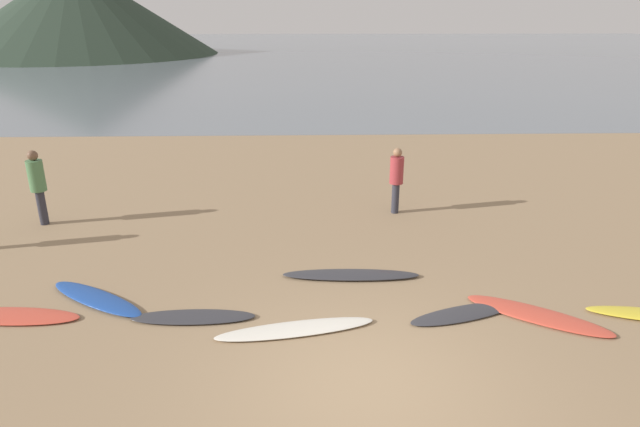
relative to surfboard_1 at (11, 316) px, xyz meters
name	(u,v)px	position (x,y,z in m)	size (l,w,h in m)	color
ground_plane	(331,180)	(5.72, 8.05, -0.13)	(120.00, 120.00, 0.20)	#997C5B
ocean_water	(309,50)	(5.72, 64.04, -0.03)	(140.00, 100.00, 0.01)	slate
headland_hill	(77,9)	(-20.15, 57.83, 4.79)	(30.39, 30.39, 9.65)	#28382B
surfboard_1	(11,316)	(0.00, 0.00, 0.00)	(2.34, 0.58, 0.07)	#D84C38
surfboard_2	(96,298)	(1.23, 0.53, 0.01)	(2.25, 0.50, 0.10)	#1E479E
surfboard_3	(193,317)	(3.04, -0.12, 0.00)	(2.06, 0.49, 0.07)	#333338
surfboard_4	(295,329)	(4.74, -0.54, 0.00)	(2.57, 0.47, 0.07)	silver
surfboard_5	(351,275)	(5.78, 1.32, 0.01)	(2.61, 0.48, 0.10)	#333338
surfboard_6	(463,313)	(7.55, -0.14, 0.00)	(1.98, 0.48, 0.06)	#333338
surfboard_7	(538,315)	(8.77, -0.24, 0.00)	(2.37, 0.60, 0.07)	#D84C38
person_0	(397,175)	(7.18, 4.85, 0.95)	(0.34, 0.34, 1.66)	#2D2D38
person_1	(37,181)	(-1.31, 4.32, 1.03)	(0.36, 0.36, 1.80)	#2D2D38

